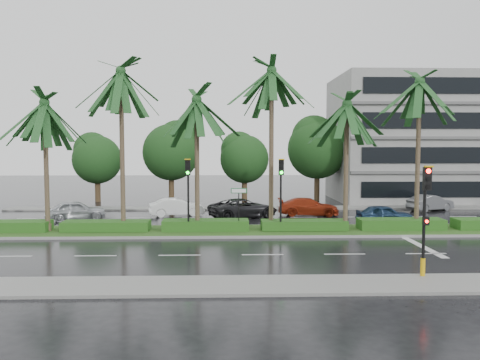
{
  "coord_description": "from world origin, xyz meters",
  "views": [
    {
      "loc": [
        -1.74,
        -27.21,
        5.18
      ],
      "look_at": [
        -0.9,
        1.5,
        3.17
      ],
      "focal_mm": 35.0,
      "sensor_mm": 36.0,
      "label": 1
    }
  ],
  "objects_px": {
    "street_sign": "(239,199)",
    "car_silver": "(76,210)",
    "car_darkgrey": "(243,208)",
    "car_white": "(177,207)",
    "car_red": "(308,207)",
    "car_blue": "(384,214)",
    "car_grey": "(430,203)",
    "signal_near": "(425,216)",
    "signal_median_left": "(188,184)"
  },
  "relations": [
    {
      "from": "signal_near",
      "to": "car_grey",
      "type": "distance_m",
      "value": 21.63
    },
    {
      "from": "street_sign",
      "to": "car_grey",
      "type": "height_order",
      "value": "street_sign"
    },
    {
      "from": "car_blue",
      "to": "car_grey",
      "type": "relative_size",
      "value": 0.94
    },
    {
      "from": "street_sign",
      "to": "car_red",
      "type": "xyz_separation_m",
      "value": [
        5.5,
        7.49,
        -1.46
      ]
    },
    {
      "from": "street_sign",
      "to": "car_grey",
      "type": "bearing_deg",
      "value": 31.52
    },
    {
      "from": "car_blue",
      "to": "street_sign",
      "type": "bearing_deg",
      "value": 106.89
    },
    {
      "from": "signal_near",
      "to": "car_silver",
      "type": "relative_size",
      "value": 1.05
    },
    {
      "from": "signal_median_left",
      "to": "car_red",
      "type": "bearing_deg",
      "value": 42.07
    },
    {
      "from": "signal_near",
      "to": "car_white",
      "type": "xyz_separation_m",
      "value": [
        -11.5,
        17.3,
        -1.83
      ]
    },
    {
      "from": "car_silver",
      "to": "car_red",
      "type": "distance_m",
      "value": 17.07
    },
    {
      "from": "car_blue",
      "to": "car_grey",
      "type": "bearing_deg",
      "value": -45.96
    },
    {
      "from": "signal_near",
      "to": "car_blue",
      "type": "height_order",
      "value": "signal_near"
    },
    {
      "from": "street_sign",
      "to": "car_silver",
      "type": "height_order",
      "value": "street_sign"
    },
    {
      "from": "street_sign",
      "to": "car_blue",
      "type": "relative_size",
      "value": 0.69
    },
    {
      "from": "signal_median_left",
      "to": "car_darkgrey",
      "type": "height_order",
      "value": "signal_median_left"
    },
    {
      "from": "car_darkgrey",
      "to": "car_silver",
      "type": "bearing_deg",
      "value": 69.29
    },
    {
      "from": "signal_near",
      "to": "signal_median_left",
      "type": "height_order",
      "value": "signal_median_left"
    },
    {
      "from": "car_silver",
      "to": "car_white",
      "type": "height_order",
      "value": "car_silver"
    },
    {
      "from": "car_grey",
      "to": "car_blue",
      "type": "bearing_deg",
      "value": 112.76
    },
    {
      "from": "car_silver",
      "to": "car_blue",
      "type": "height_order",
      "value": "car_silver"
    },
    {
      "from": "car_darkgrey",
      "to": "signal_near",
      "type": "bearing_deg",
      "value": 177.4
    },
    {
      "from": "signal_near",
      "to": "car_silver",
      "type": "height_order",
      "value": "signal_near"
    },
    {
      "from": "car_darkgrey",
      "to": "car_grey",
      "type": "bearing_deg",
      "value": -102.14
    },
    {
      "from": "car_blue",
      "to": "car_silver",
      "type": "bearing_deg",
      "value": 81.81
    },
    {
      "from": "street_sign",
      "to": "car_silver",
      "type": "distance_m",
      "value": 12.87
    },
    {
      "from": "car_silver",
      "to": "car_darkgrey",
      "type": "bearing_deg",
      "value": -106.15
    },
    {
      "from": "signal_near",
      "to": "car_white",
      "type": "height_order",
      "value": "signal_near"
    },
    {
      "from": "car_blue",
      "to": "signal_near",
      "type": "bearing_deg",
      "value": 164.88
    },
    {
      "from": "signal_median_left",
      "to": "car_silver",
      "type": "xyz_separation_m",
      "value": [
        -8.47,
        5.84,
        -2.29
      ]
    },
    {
      "from": "car_red",
      "to": "car_blue",
      "type": "xyz_separation_m",
      "value": [
        4.5,
        -3.97,
        -0.03
      ]
    },
    {
      "from": "signal_near",
      "to": "car_darkgrey",
      "type": "relative_size",
      "value": 0.85
    },
    {
      "from": "signal_near",
      "to": "signal_median_left",
      "type": "relative_size",
      "value": 1.0
    },
    {
      "from": "car_silver",
      "to": "car_darkgrey",
      "type": "relative_size",
      "value": 0.81
    },
    {
      "from": "signal_median_left",
      "to": "car_grey",
      "type": "height_order",
      "value": "signal_median_left"
    },
    {
      "from": "car_blue",
      "to": "car_grey",
      "type": "distance_m",
      "value": 8.59
    },
    {
      "from": "car_white",
      "to": "car_darkgrey",
      "type": "bearing_deg",
      "value": -114.38
    },
    {
      "from": "street_sign",
      "to": "car_white",
      "type": "distance_m",
      "value": 8.81
    },
    {
      "from": "signal_median_left",
      "to": "street_sign",
      "type": "bearing_deg",
      "value": 3.47
    },
    {
      "from": "signal_near",
      "to": "car_red",
      "type": "height_order",
      "value": "signal_near"
    },
    {
      "from": "street_sign",
      "to": "car_blue",
      "type": "height_order",
      "value": "street_sign"
    },
    {
      "from": "car_silver",
      "to": "car_white",
      "type": "distance_m",
      "value": 7.19
    },
    {
      "from": "street_sign",
      "to": "car_grey",
      "type": "relative_size",
      "value": 0.65
    },
    {
      "from": "car_silver",
      "to": "signal_near",
      "type": "bearing_deg",
      "value": -149.85
    },
    {
      "from": "signal_median_left",
      "to": "car_darkgrey",
      "type": "bearing_deg",
      "value": 62.08
    },
    {
      "from": "street_sign",
      "to": "signal_near",
      "type": "bearing_deg",
      "value": -54.66
    },
    {
      "from": "car_silver",
      "to": "car_red",
      "type": "relative_size",
      "value": 0.9
    },
    {
      "from": "signal_near",
      "to": "car_blue",
      "type": "distance_m",
      "value": 13.85
    },
    {
      "from": "signal_near",
      "to": "car_silver",
      "type": "xyz_separation_m",
      "value": [
        -18.47,
        15.53,
        -1.8
      ]
    },
    {
      "from": "signal_near",
      "to": "car_darkgrey",
      "type": "distance_m",
      "value": 17.63
    },
    {
      "from": "signal_median_left",
      "to": "car_silver",
      "type": "distance_m",
      "value": 10.54
    }
  ]
}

